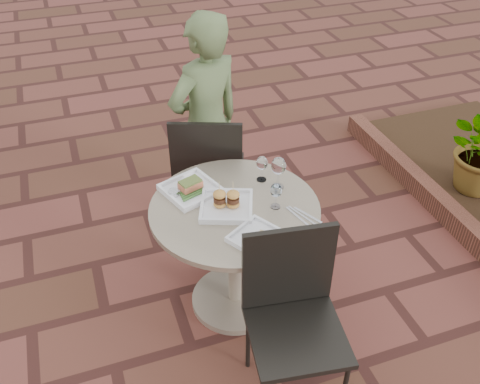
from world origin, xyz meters
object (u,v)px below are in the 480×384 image
object	(u,v)px
chair_near	(293,305)
plate_tuna	(258,238)
plate_sliders	(226,203)
diner	(206,126)
chair_far	(208,167)
plate_salmon	(191,189)
cafe_table	(235,242)

from	to	relation	value
chair_near	plate_tuna	world-z (taller)	chair_near
plate_sliders	diner	bearing A→B (deg)	80.75
chair_far	plate_tuna	xyz separation A→B (m)	(-0.02, -0.93, 0.19)
diner	plate_salmon	world-z (taller)	diner
plate_sliders	plate_tuna	size ratio (longest dim) A/B	1.10
cafe_table	plate_sliders	bearing A→B (deg)	177.14
chair_far	diner	xyz separation A→B (m)	(0.05, 0.18, 0.20)
chair_far	plate_tuna	world-z (taller)	chair_far
chair_near	plate_sliders	xyz separation A→B (m)	(-0.13, 0.58, 0.21)
cafe_table	plate_salmon	bearing A→B (deg)	131.76
plate_salmon	plate_sliders	world-z (taller)	plate_sliders
cafe_table	chair_far	bearing A→B (deg)	86.05
plate_salmon	plate_tuna	size ratio (longest dim) A/B	1.09
cafe_table	chair_near	size ratio (longest dim) A/B	0.97
plate_sliders	cafe_table	bearing A→B (deg)	-2.86
chair_near	chair_far	bearing A→B (deg)	100.51
plate_tuna	plate_salmon	bearing A→B (deg)	112.93
plate_tuna	chair_far	bearing A→B (deg)	88.65
chair_near	plate_salmon	size ratio (longest dim) A/B	2.70
diner	plate_tuna	world-z (taller)	diner
chair_far	cafe_table	bearing A→B (deg)	107.08
chair_far	plate_salmon	world-z (taller)	chair_far
plate_sliders	plate_tuna	world-z (taller)	plate_sliders
chair_near	plate_salmon	distance (m)	0.85
diner	plate_salmon	distance (m)	0.68
diner	plate_tuna	xyz separation A→B (m)	(-0.07, -1.11, -0.00)
plate_salmon	plate_tuna	world-z (taller)	plate_salmon
cafe_table	plate_sliders	distance (m)	0.28
cafe_table	chair_far	world-z (taller)	chair_far
diner	plate_salmon	size ratio (longest dim) A/B	4.33
chair_near	plate_tuna	distance (m)	0.36
plate_tuna	cafe_table	bearing A→B (deg)	94.72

